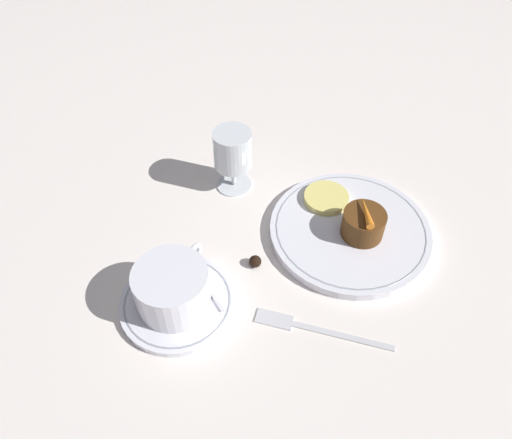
% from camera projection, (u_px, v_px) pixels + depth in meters
% --- Properties ---
extents(ground_plane, '(3.00, 3.00, 0.00)m').
position_uv_depth(ground_plane, '(329.00, 239.00, 0.76)').
color(ground_plane, white).
extents(dinner_plate, '(0.25, 0.25, 0.01)m').
position_uv_depth(dinner_plate, '(350.00, 230.00, 0.76)').
color(dinner_plate, white).
rests_on(dinner_plate, ground_plane).
extents(saucer, '(0.16, 0.16, 0.01)m').
position_uv_depth(saucer, '(178.00, 302.00, 0.68)').
color(saucer, white).
rests_on(saucer, ground_plane).
extents(coffee_cup, '(0.13, 0.10, 0.06)m').
position_uv_depth(coffee_cup, '(172.00, 287.00, 0.65)').
color(coffee_cup, white).
rests_on(coffee_cup, saucer).
extents(spoon, '(0.07, 0.10, 0.00)m').
position_uv_depth(spoon, '(200.00, 274.00, 0.70)').
color(spoon, silver).
rests_on(spoon, saucer).
extents(wine_glass, '(0.06, 0.06, 0.11)m').
position_uv_depth(wine_glass, '(233.00, 153.00, 0.79)').
color(wine_glass, silver).
rests_on(wine_glass, ground_plane).
extents(fork, '(0.05, 0.18, 0.01)m').
position_uv_depth(fork, '(308.00, 327.00, 0.66)').
color(fork, silver).
rests_on(fork, ground_plane).
extents(dessert_cake, '(0.06, 0.06, 0.04)m').
position_uv_depth(dessert_cake, '(363.00, 224.00, 0.74)').
color(dessert_cake, '#563314').
rests_on(dessert_cake, dinner_plate).
extents(carrot_garnish, '(0.06, 0.04, 0.01)m').
position_uv_depth(carrot_garnish, '(366.00, 212.00, 0.72)').
color(carrot_garnish, orange).
rests_on(carrot_garnish, dessert_cake).
extents(pineapple_slice, '(0.07, 0.07, 0.01)m').
position_uv_depth(pineapple_slice, '(326.00, 198.00, 0.80)').
color(pineapple_slice, '#EFE075').
rests_on(pineapple_slice, dinner_plate).
extents(chocolate_truffle, '(0.02, 0.02, 0.02)m').
position_uv_depth(chocolate_truffle, '(255.00, 261.00, 0.72)').
color(chocolate_truffle, black).
rests_on(chocolate_truffle, ground_plane).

